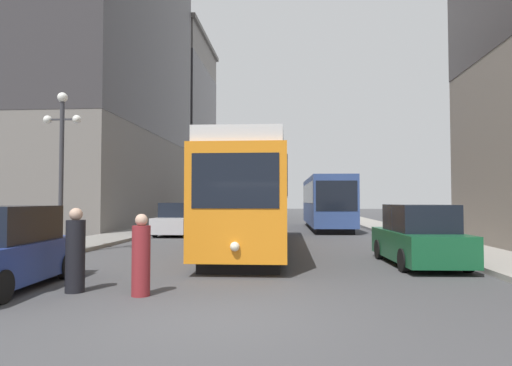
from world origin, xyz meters
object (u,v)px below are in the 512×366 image
object	(u,v)px
parked_car_left_far	(1,251)
streetcar	(255,197)
parked_car_left_near	(213,214)
pedestrian_crossing_near	(75,253)
parked_car_left_mid	(178,220)
pedestrian_crossing_far	(141,258)
lamp_post_left_near	(62,147)
parked_car_right_far	(419,237)
transit_bus	(326,201)

from	to	relation	value
parked_car_left_far	streetcar	bearing A→B (deg)	57.51
parked_car_left_near	pedestrian_crossing_near	world-z (taller)	parked_car_left_near
parked_car_left_mid	pedestrian_crossing_far	distance (m)	16.16
parked_car_left_mid	pedestrian_crossing_far	size ratio (longest dim) A/B	2.70
parked_car_left_mid	streetcar	bearing A→B (deg)	-52.85
streetcar	lamp_post_left_near	size ratio (longest dim) A/B	2.51
pedestrian_crossing_near	lamp_post_left_near	distance (m)	7.90
parked_car_left_far	pedestrian_crossing_far	bearing A→B (deg)	-10.69
parked_car_right_far	pedestrian_crossing_far	world-z (taller)	parked_car_right_far
transit_bus	lamp_post_left_near	bearing A→B (deg)	-125.58
transit_bus	parked_car_right_far	xyz separation A→B (m)	(1.40, -17.23, -1.10)
parked_car_left_far	pedestrian_crossing_far	distance (m)	3.34
parked_car_left_mid	parked_car_left_near	bearing A→B (deg)	90.54
transit_bus	parked_car_left_far	size ratio (longest dim) A/B	2.64
parked_car_left_mid	pedestrian_crossing_near	bearing A→B (deg)	-82.90
parked_car_left_mid	transit_bus	bearing A→B (deg)	36.13
streetcar	pedestrian_crossing_near	distance (m)	9.58
parked_car_left_mid	pedestrian_crossing_near	distance (m)	15.68
transit_bus	lamp_post_left_near	xyz separation A→B (m)	(-10.69, -15.59, 1.94)
parked_car_left_near	pedestrian_crossing_near	bearing A→B (deg)	-83.63
parked_car_left_near	parked_car_left_far	size ratio (longest dim) A/B	1.10
parked_car_left_far	parked_car_right_far	bearing A→B (deg)	20.25
streetcar	transit_bus	xyz separation A→B (m)	(3.89, 12.89, -0.15)
parked_car_right_far	lamp_post_left_near	distance (m)	12.58
parked_car_right_far	parked_car_left_mid	bearing A→B (deg)	-49.70
parked_car_left_mid	parked_car_right_far	bearing A→B (deg)	-46.47
parked_car_left_near	lamp_post_left_near	bearing A→B (deg)	-92.71
parked_car_left_far	parked_car_left_near	bearing A→B (deg)	86.68
parked_car_left_far	pedestrian_crossing_near	world-z (taller)	parked_car_left_far
transit_bus	parked_car_left_near	size ratio (longest dim) A/B	2.39
parked_car_left_near	parked_car_left_mid	xyz separation A→B (m)	(-0.00, -11.30, -0.00)
transit_bus	parked_car_right_far	distance (m)	17.33
streetcar	parked_car_left_far	xyz separation A→B (m)	(-4.91, -8.79, -1.26)
pedestrian_crossing_far	pedestrian_crossing_near	bearing A→B (deg)	-138.35
parked_car_right_far	pedestrian_crossing_far	bearing A→B (deg)	32.59
parked_car_left_mid	parked_car_left_far	distance (m)	15.39
streetcar	parked_car_left_far	bearing A→B (deg)	-119.69
streetcar	parked_car_right_far	world-z (taller)	streetcar
parked_car_right_far	pedestrian_crossing_far	distance (m)	8.44
parked_car_left_mid	parked_car_right_far	size ratio (longest dim) A/B	1.00
parked_car_left_near	parked_car_left_mid	world-z (taller)	same
parked_car_left_near	pedestrian_crossing_far	xyz separation A→B (m)	(3.30, -27.12, -0.07)
parked_car_left_near	transit_bus	bearing A→B (deg)	-27.10
parked_car_left_near	parked_car_left_far	bearing A→B (deg)	-87.44
pedestrian_crossing_far	parked_car_left_near	bearing A→B (deg)	147.81
transit_bus	pedestrian_crossing_far	size ratio (longest dim) A/B	7.09
streetcar	pedestrian_crossing_near	size ratio (longest dim) A/B	8.03
parked_car_right_far	lamp_post_left_near	world-z (taller)	lamp_post_left_near
parked_car_left_near	parked_car_left_far	distance (m)	26.69
parked_car_left_far	pedestrian_crossing_far	size ratio (longest dim) A/B	2.68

